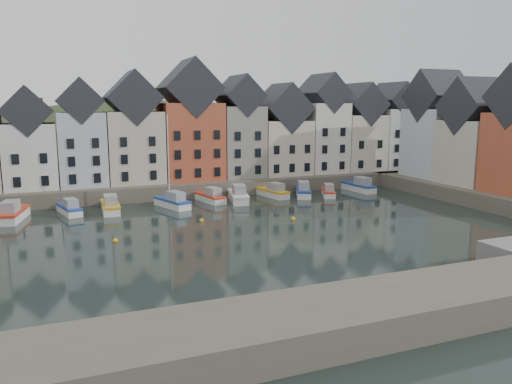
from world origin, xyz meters
TOP-DOWN VIEW (x-y plane):
  - ground at (0.00, 0.00)m, footprint 260.00×260.00m
  - far_quay at (0.00, 30.00)m, footprint 90.00×16.00m
  - right_quay at (37.00, 3.00)m, footprint 14.00×54.00m
  - near_wall at (-10.00, -22.00)m, footprint 50.00×6.00m
  - hillside at (0.02, 56.00)m, footprint 153.60×70.40m
  - far_terrace at (3.21, 28.00)m, footprint 72.37×8.16m
  - right_terrace at (36.00, 8.07)m, footprint 8.30×24.25m
  - mooring_buoys at (-4.00, 5.33)m, footprint 20.50×5.50m
  - boat_a at (-23.76, 16.82)m, footprint 3.39×7.14m
  - boat_b at (-17.64, 17.99)m, footprint 3.01×5.94m
  - boat_c at (-12.96, 17.28)m, footprint 2.25×6.57m
  - boat_d at (-5.21, 17.15)m, footprint 3.86×6.56m
  - boat_e at (0.38, 18.83)m, footprint 3.03×6.32m
  - boat_f at (3.97, 17.80)m, footprint 3.64×7.29m
  - boat_g at (9.79, 19.15)m, footprint 3.03×6.35m
  - boat_h at (14.09, 18.16)m, footprint 4.49×6.71m
  - boat_i at (17.52, 16.90)m, footprint 3.72×5.54m
  - boat_j at (23.97, 18.70)m, footprint 2.50×6.61m

SIDE VIEW (x-z plane):
  - hillside at x=0.02m, z-range -49.96..14.04m
  - ground at x=0.00m, z-range 0.00..0.00m
  - mooring_buoys at x=-4.00m, z-range -0.10..0.40m
  - boat_i at x=17.52m, z-range -0.41..1.63m
  - boat_b at x=-17.64m, z-range -0.44..1.74m
  - boat_e at x=0.38m, z-range -0.47..1.86m
  - boat_g at x=9.79m, z-range -0.47..1.87m
  - boat_h at x=14.09m, z-range -0.50..1.98m
  - boat_j at x=23.97m, z-range -0.50..1.98m
  - boat_c at x=-12.96m, z-range -0.50..1.99m
  - boat_d at x=-5.21m, z-range -5.21..6.77m
  - boat_a at x=-23.76m, z-range -0.53..2.10m
  - boat_f at x=3.97m, z-range -0.54..2.14m
  - far_quay at x=0.00m, z-range 0.00..2.00m
  - right_quay at x=37.00m, z-range 0.00..2.00m
  - near_wall at x=-10.00m, z-range 0.00..2.00m
  - far_terrace at x=3.21m, z-range -0.01..17.76m
  - right_terrace at x=36.00m, z-range 0.73..17.10m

